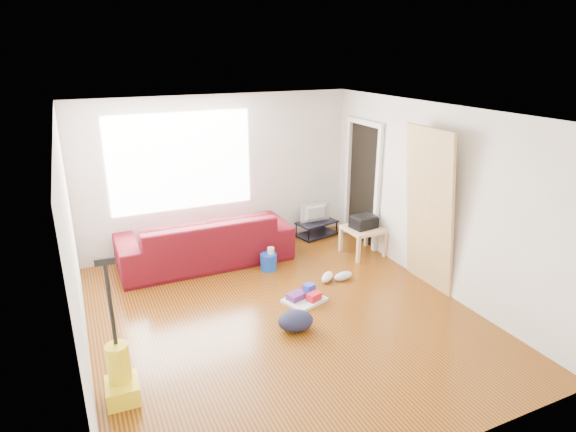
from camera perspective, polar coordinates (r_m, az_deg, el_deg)
name	(u,v)px	position (r m, az deg, el deg)	size (l,w,h in m)	color
room	(283,216)	(5.76, -0.63, -0.05)	(4.51, 5.01, 2.51)	#512309
sofa	(206,262)	(7.66, -9.64, -5.39)	(2.61, 1.02, 0.76)	#440B13
tv_stand	(317,228)	(8.54, 3.40, -1.46)	(0.78, 0.55, 0.26)	black
tv	(317,213)	(8.45, 3.44, 0.34)	(0.56, 0.07, 0.32)	black
side_table	(363,232)	(7.79, 8.89, -1.86)	(0.57, 0.57, 0.46)	#E5B281
printer	(364,222)	(7.73, 8.96, -0.68)	(0.42, 0.34, 0.20)	black
bucket	(269,269)	(7.32, -2.30, -6.32)	(0.25, 0.25, 0.25)	#1441BB
toilet_paper	(271,258)	(7.26, -2.04, -5.03)	(0.11, 0.11, 0.10)	silver
cleaning_tray	(305,297)	(6.44, 2.01, -9.59)	(0.61, 0.54, 0.18)	silver
backpack	(296,329)	(5.87, 0.90, -13.28)	(0.43, 0.34, 0.23)	black
sneakers	(335,276)	(6.99, 5.62, -7.14)	(0.54, 0.30, 0.12)	white
vacuum	(120,374)	(5.01, -19.26, -17.29)	(0.31, 0.36, 1.44)	yellow
door_panel	(422,284)	(7.13, 15.55, -7.80)	(0.04, 0.89, 2.23)	tan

